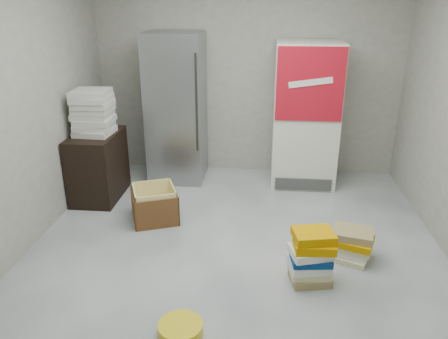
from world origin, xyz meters
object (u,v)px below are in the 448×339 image
at_px(coke_cooler, 305,115).
at_px(cardboard_box, 155,206).
at_px(wood_shelf, 98,166).
at_px(phonebook_stack_main, 311,257).
at_px(steel_fridge, 176,108).

relative_size(coke_cooler, cardboard_box, 2.96).
bearing_deg(coke_cooler, wood_shelf, -163.72).
bearing_deg(phonebook_stack_main, steel_fridge, 116.00).
height_order(phonebook_stack_main, cardboard_box, phonebook_stack_main).
bearing_deg(cardboard_box, phonebook_stack_main, -53.07).
height_order(coke_cooler, wood_shelf, coke_cooler).
bearing_deg(cardboard_box, steel_fridge, 67.55).
distance_m(wood_shelf, phonebook_stack_main, 2.84).
xyz_separation_m(wood_shelf, phonebook_stack_main, (2.40, -1.51, -0.16)).
bearing_deg(phonebook_stack_main, coke_cooler, 78.97).
distance_m(coke_cooler, phonebook_stack_main, 2.33).
distance_m(coke_cooler, wood_shelf, 2.63).
height_order(steel_fridge, cardboard_box, steel_fridge).
xyz_separation_m(steel_fridge, wood_shelf, (-0.83, -0.73, -0.55)).
distance_m(wood_shelf, cardboard_box, 0.99).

